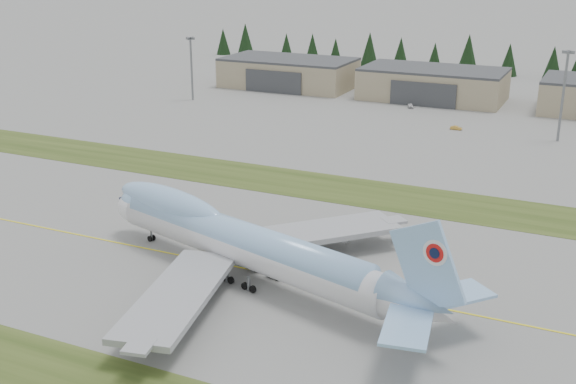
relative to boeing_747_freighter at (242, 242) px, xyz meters
The scene contains 10 objects.
ground 9.88m from the boeing_747_freighter, 23.07° to the left, with size 7000.00×7000.00×0.00m, color slate.
grass_strip_far 48.95m from the boeing_747_freighter, 81.56° to the left, with size 400.00×18.00×0.08m, color #314318.
taxiway_line_main 9.88m from the boeing_747_freighter, 23.07° to the left, with size 400.00×0.40×0.02m, color yellow.
boeing_747_freighter is the anchor object (origin of this frame).
hangar_left 165.35m from the boeing_747_freighter, 112.35° to the left, with size 48.00×26.60×10.80m.
hangar_center 153.14m from the boeing_747_freighter, 92.95° to the left, with size 48.00×26.60×10.80m.
floodlight_masts 117.43m from the boeing_747_freighter, 73.94° to the left, with size 194.25×9.62×24.48m.
service_vehicle_a 136.58m from the boeing_747_freighter, 94.55° to the left, with size 1.59×3.95×1.35m, color silver.
service_vehicle_b 113.20m from the boeing_747_freighter, 85.24° to the left, with size 1.19×3.37×1.11m, color gold.
conifer_belt 215.01m from the boeing_747_freighter, 87.72° to the left, with size 277.96×14.55×16.12m.
Camera 1 is at (43.83, -95.48, 50.62)m, focal length 45.00 mm.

